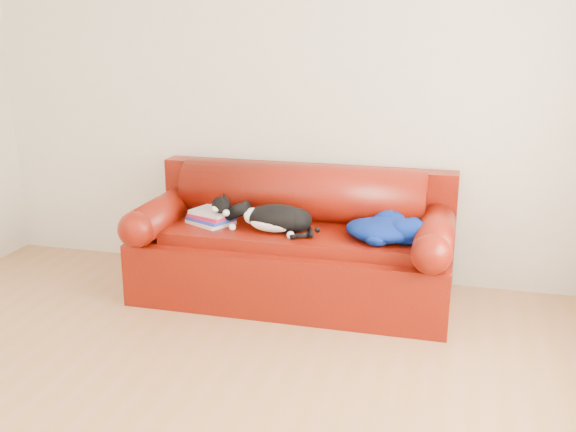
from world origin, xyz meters
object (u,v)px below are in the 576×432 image
sofa_base (293,264)px  blanket (386,229)px  cat (277,219)px  book_stack (211,217)px

sofa_base → blanket: blanket is taller
cat → sofa_base: bearing=63.9°
sofa_base → book_stack: size_ratio=5.94×
book_stack → blanket: 1.18m
sofa_base → blanket: bearing=-8.9°
sofa_base → book_stack: book_stack is taller
book_stack → cat: (0.48, -0.06, 0.04)m
book_stack → sofa_base: bearing=6.7°
book_stack → cat: size_ratio=0.57×
book_stack → blanket: blanket is taller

